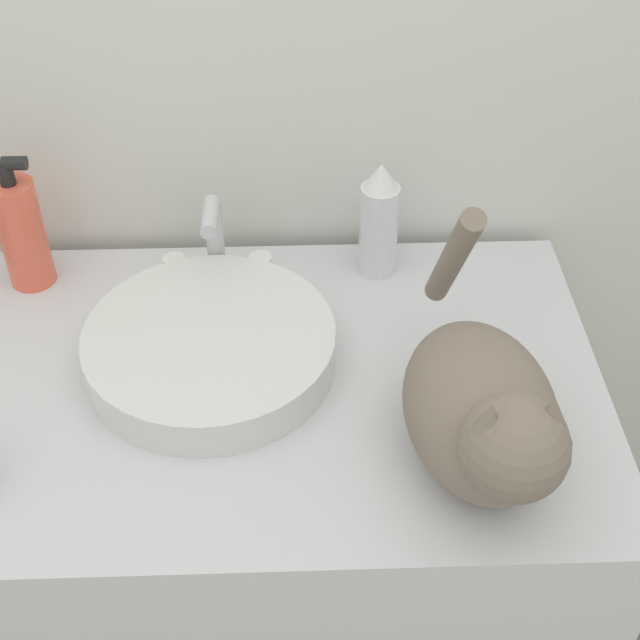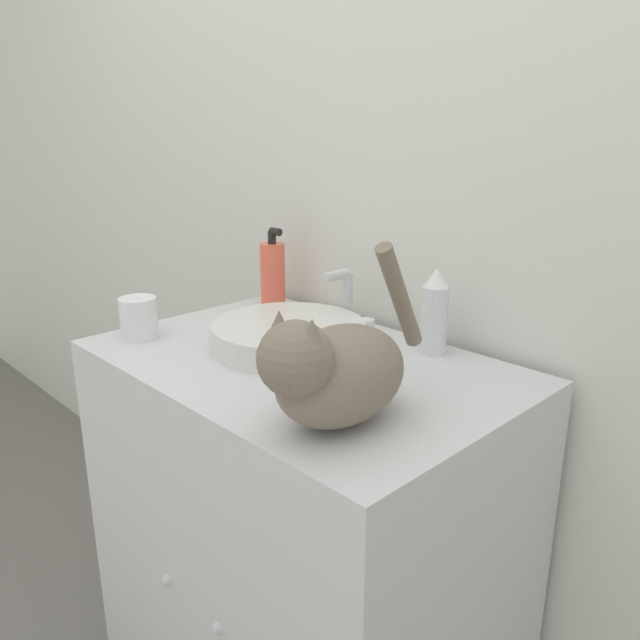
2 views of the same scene
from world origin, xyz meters
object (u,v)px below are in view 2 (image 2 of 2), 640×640
object	(u,v)px
cat	(335,370)
soap_bottle	(273,273)
cup	(139,318)
spray_bottle	(434,313)

from	to	relation	value
cat	soap_bottle	distance (m)	0.65
soap_bottle	cup	size ratio (longest dim) A/B	2.23
soap_bottle	cup	xyz separation A→B (m)	(-0.00, -0.36, -0.04)
cup	cat	bearing A→B (deg)	1.40
spray_bottle	cup	bearing A→B (deg)	-142.41
spray_bottle	cat	bearing A→B (deg)	-77.23
cat	spray_bottle	size ratio (longest dim) A/B	2.19
cat	spray_bottle	world-z (taller)	cat
soap_bottle	spray_bottle	size ratio (longest dim) A/B	1.15
cat	cup	world-z (taller)	cat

